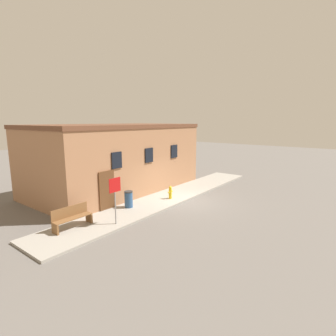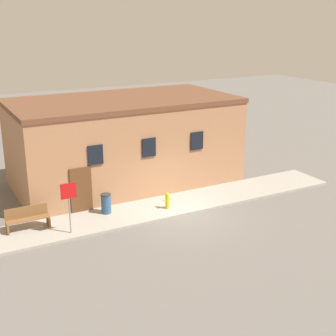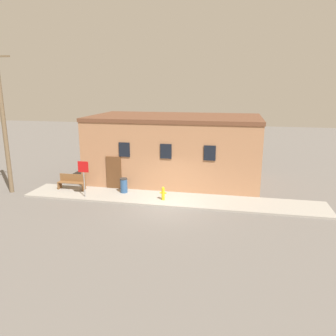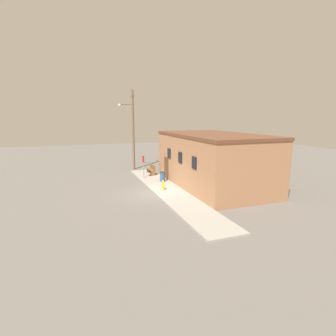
% 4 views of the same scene
% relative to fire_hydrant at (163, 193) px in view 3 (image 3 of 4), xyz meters
% --- Properties ---
extents(ground_plane, '(80.00, 80.00, 0.00)m').
position_rel_fire_hydrant_xyz_m(ground_plane, '(0.38, -0.90, -0.51)').
color(ground_plane, '#66605B').
extents(sidewalk, '(17.70, 2.48, 0.11)m').
position_rel_fire_hydrant_xyz_m(sidewalk, '(0.38, 0.34, -0.45)').
color(sidewalk, '#9E998E').
rests_on(sidewalk, ground).
extents(brick_building, '(11.49, 6.15, 4.57)m').
position_rel_fire_hydrant_xyz_m(brick_building, '(-0.16, 4.60, 1.78)').
color(brick_building, '#A87551').
rests_on(brick_building, ground).
extents(fire_hydrant, '(0.39, 0.19, 0.79)m').
position_rel_fire_hydrant_xyz_m(fire_hydrant, '(0.00, 0.00, 0.00)').
color(fire_hydrant, gold).
rests_on(fire_hydrant, sidewalk).
extents(stop_sign, '(0.65, 0.06, 2.17)m').
position_rel_fire_hydrant_xyz_m(stop_sign, '(-4.70, -0.40, 1.12)').
color(stop_sign, gray).
rests_on(stop_sign, sidewalk).
extents(bench, '(1.76, 0.44, 0.96)m').
position_rel_fire_hydrant_xyz_m(bench, '(-6.16, 0.83, 0.08)').
color(bench, brown).
rests_on(bench, sidewalk).
extents(trash_bin, '(0.46, 0.46, 0.91)m').
position_rel_fire_hydrant_xyz_m(trash_bin, '(-2.68, 0.84, 0.06)').
color(trash_bin, '#2D517F').
rests_on(trash_bin, sidewalk).
extents(utility_pole, '(1.80, 1.73, 8.91)m').
position_rel_fire_hydrant_xyz_m(utility_pole, '(-9.80, -0.29, 4.23)').
color(utility_pole, brown).
rests_on(utility_pole, ground).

